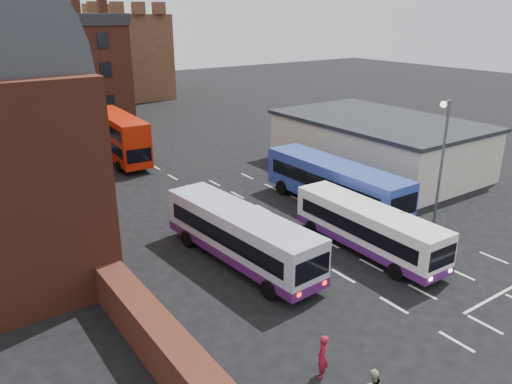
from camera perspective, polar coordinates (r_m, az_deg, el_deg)
ground at (r=24.20m, az=13.99°, el=-11.61°), size 180.00×180.00×0.00m
forecourt_wall at (r=19.88m, az=-11.39°, el=-15.96°), size 1.20×10.00×1.80m
cream_building at (r=42.51m, az=13.67°, el=5.43°), size 10.40×16.40×4.25m
brick_terrace at (r=60.32m, az=-25.61°, el=11.49°), size 22.00×10.00×11.00m
castle_keep at (r=82.35m, az=-19.92°, el=14.38°), size 22.00×22.00×12.00m
bus_white_outbound at (r=25.80m, az=-1.81°, el=-4.68°), size 3.21×10.55×2.84m
bus_white_inbound at (r=27.67m, az=12.66°, el=-3.77°), size 2.49×9.48×2.58m
bus_blue at (r=33.33m, az=8.99°, el=1.17°), size 2.87×11.32×3.09m
bus_red_double at (r=45.18m, az=-15.40°, el=6.13°), size 2.98×10.25×4.06m
street_lamp at (r=30.47m, az=20.47°, el=4.15°), size 1.53×0.74×7.92m
pedestrian_red at (r=18.88m, az=7.59°, el=-18.12°), size 0.73×0.71×1.69m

